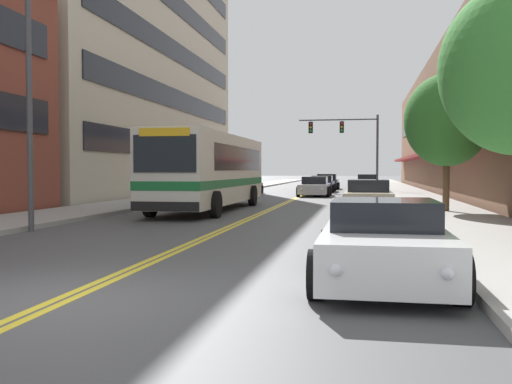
% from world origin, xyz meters
% --- Properties ---
extents(ground_plane, '(240.00, 240.00, 0.00)m').
position_xyz_m(ground_plane, '(0.00, 37.00, 0.00)').
color(ground_plane, '#4C4C4F').
extents(sidewalk_left, '(3.43, 106.00, 0.15)m').
position_xyz_m(sidewalk_left, '(-7.21, 37.00, 0.07)').
color(sidewalk_left, '#9E9B96').
rests_on(sidewalk_left, ground_plane).
extents(sidewalk_right, '(3.43, 106.00, 0.15)m').
position_xyz_m(sidewalk_right, '(7.21, 37.00, 0.07)').
color(sidewalk_right, '#9E9B96').
rests_on(sidewalk_right, ground_plane).
extents(centre_line, '(0.34, 106.00, 0.01)m').
position_xyz_m(centre_line, '(0.00, 37.00, 0.00)').
color(centre_line, yellow).
rests_on(centre_line, ground_plane).
extents(office_tower_left, '(12.08, 31.49, 23.88)m').
position_xyz_m(office_tower_left, '(-15.16, 32.72, 11.94)').
color(office_tower_left, beige).
rests_on(office_tower_left, ground_plane).
extents(storefront_row_right, '(9.10, 68.00, 10.56)m').
position_xyz_m(storefront_row_right, '(13.16, 37.00, 5.28)').
color(storefront_row_right, brown).
rests_on(storefront_row_right, ground_plane).
extents(city_bus, '(2.81, 11.88, 3.24)m').
position_xyz_m(city_bus, '(-2.53, 17.15, 1.83)').
color(city_bus, silver).
rests_on(city_bus, ground_plane).
extents(car_black_parked_left_near, '(1.97, 4.61, 1.26)m').
position_xyz_m(car_black_parked_left_near, '(-4.32, 33.75, 0.58)').
color(car_black_parked_left_near, black).
rests_on(car_black_parked_left_near, ground_plane).
extents(car_white_parked_right_foreground, '(2.12, 4.26, 1.30)m').
position_xyz_m(car_white_parked_right_foreground, '(4.34, 1.88, 0.62)').
color(car_white_parked_right_foreground, white).
rests_on(car_white_parked_right_foreground, ground_plane).
extents(car_champagne_parked_right_mid, '(2.15, 4.58, 1.36)m').
position_xyz_m(car_champagne_parked_right_mid, '(4.25, 16.66, 0.64)').
color(car_champagne_parked_right_mid, beige).
rests_on(car_champagne_parked_right_mid, ground_plane).
extents(car_slate_blue_parked_right_far, '(2.05, 4.93, 1.39)m').
position_xyz_m(car_slate_blue_parked_right_far, '(4.44, 40.52, 0.64)').
color(car_slate_blue_parked_right_far, '#475675').
rests_on(car_slate_blue_parked_right_far, ground_plane).
extents(car_charcoal_moving_lead, '(2.21, 4.37, 1.38)m').
position_xyz_m(car_charcoal_moving_lead, '(0.86, 45.10, 0.63)').
color(car_charcoal_moving_lead, '#232328').
rests_on(car_charcoal_moving_lead, ground_plane).
extents(car_silver_moving_second, '(2.13, 4.53, 1.30)m').
position_xyz_m(car_silver_moving_second, '(0.89, 31.11, 0.61)').
color(car_silver_moving_second, '#B7B7BC').
rests_on(car_silver_moving_second, ground_plane).
extents(car_navy_moving_third, '(2.06, 4.88, 1.29)m').
position_xyz_m(car_navy_moving_third, '(0.89, 38.41, 0.60)').
color(car_navy_moving_third, '#19234C').
rests_on(car_navy_moving_third, ground_plane).
extents(traffic_signal_mast, '(6.37, 0.38, 6.16)m').
position_xyz_m(traffic_signal_mast, '(2.99, 39.48, 4.41)').
color(traffic_signal_mast, '#47474C').
rests_on(traffic_signal_mast, ground_plane).
extents(street_lamp_left_near, '(2.72, 0.28, 8.80)m').
position_xyz_m(street_lamp_left_near, '(-4.94, 7.64, 5.22)').
color(street_lamp_left_near, '#47474C').
rests_on(street_lamp_left_near, ground_plane).
extents(street_tree_right_mid, '(3.30, 3.30, 5.39)m').
position_xyz_m(street_tree_right_mid, '(7.26, 16.26, 3.71)').
color(street_tree_right_mid, brown).
rests_on(street_tree_right_mid, sidewalk_right).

